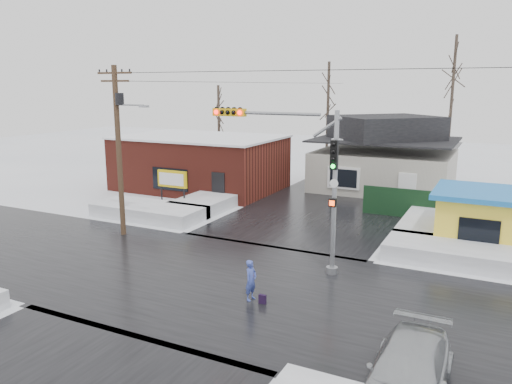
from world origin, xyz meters
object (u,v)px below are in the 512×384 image
at_px(traffic_signal, 300,168).
at_px(utility_pole, 119,141).
at_px(car, 408,374).
at_px(kiosk, 481,218).
at_px(marquee_sign, 172,180).
at_px(pedestrian, 251,281).

distance_m(traffic_signal, utility_pole, 10.39).
relative_size(traffic_signal, car, 1.46).
height_order(utility_pole, car, utility_pole).
bearing_deg(traffic_signal, kiosk, 44.84).
height_order(marquee_sign, kiosk, kiosk).
bearing_deg(utility_pole, kiosk, 20.44).
xyz_separation_m(traffic_signal, marquee_sign, (-11.43, 6.53, -2.62)).
height_order(utility_pole, pedestrian, utility_pole).
bearing_deg(traffic_signal, car, -51.34).
bearing_deg(utility_pole, car, -26.26).
height_order(traffic_signal, marquee_sign, traffic_signal).
relative_size(utility_pole, car, 1.87).
bearing_deg(utility_pole, pedestrian, -24.10).
bearing_deg(traffic_signal, marquee_sign, 150.28).
distance_m(kiosk, pedestrian, 13.26).
bearing_deg(marquee_sign, traffic_signal, -29.72).
distance_m(traffic_signal, kiosk, 10.43).
bearing_deg(car, pedestrian, 150.50).
xyz_separation_m(marquee_sign, kiosk, (18.50, 0.50, -0.46)).
distance_m(pedestrian, car, 7.34).
distance_m(utility_pole, kiosk, 18.95).
distance_m(traffic_signal, car, 10.42).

